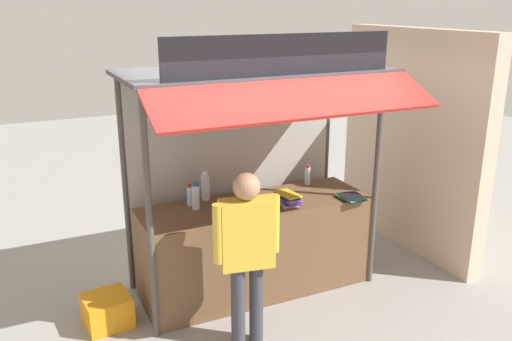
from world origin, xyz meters
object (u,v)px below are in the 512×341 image
(banana_bunch_leftmost, at_px, (357,108))
(water_bottle_center, at_px, (196,197))
(plastic_crate, at_px, (107,310))
(magazine_stack_back_right, at_px, (351,197))
(banana_bunch_inner_left, at_px, (291,111))
(banana_bunch_rightmost, at_px, (204,117))
(water_bottle_far_left, at_px, (205,186))
(vendor_person, at_px, (247,245))
(magazine_stack_mid_right, at_px, (288,198))
(water_bottle_far_right, at_px, (308,176))
(water_bottle_right, at_px, (190,195))
(banana_bunch_inner_right, at_px, (252,111))

(banana_bunch_leftmost, bearing_deg, water_bottle_center, 157.45)
(water_bottle_center, relative_size, plastic_crate, 0.67)
(water_bottle_center, xyz_separation_m, magazine_stack_back_right, (1.56, -0.42, -0.11))
(banana_bunch_leftmost, height_order, banana_bunch_inner_left, same)
(banana_bunch_inner_left, bearing_deg, water_bottle_center, 140.35)
(magazine_stack_back_right, relative_size, banana_bunch_rightmost, 1.18)
(water_bottle_far_left, bearing_deg, vendor_person, -92.79)
(plastic_crate, bearing_deg, water_bottle_far_left, 16.07)
(water_bottle_far_left, xyz_separation_m, magazine_stack_mid_right, (0.73, -0.45, -0.10))
(water_bottle_far_right, height_order, banana_bunch_leftmost, banana_bunch_leftmost)
(water_bottle_center, bearing_deg, banana_bunch_leftmost, -22.55)
(water_bottle_center, xyz_separation_m, vendor_person, (0.12, -0.95, -0.14))
(banana_bunch_rightmost, height_order, plastic_crate, banana_bunch_rightmost)
(water_bottle_center, relative_size, vendor_person, 0.17)
(water_bottle_far_right, xyz_separation_m, water_bottle_right, (-1.40, -0.05, -0.00))
(vendor_person, bearing_deg, water_bottle_center, -72.48)
(banana_bunch_inner_left, bearing_deg, water_bottle_far_left, 123.73)
(water_bottle_far_left, distance_m, banana_bunch_inner_left, 1.32)
(water_bottle_center, relative_size, banana_bunch_inner_left, 0.99)
(banana_bunch_leftmost, bearing_deg, water_bottle_right, 153.56)
(vendor_person, bearing_deg, water_bottle_far_left, -82.59)
(banana_bunch_inner_left, distance_m, vendor_person, 1.25)
(banana_bunch_leftmost, bearing_deg, water_bottle_far_left, 147.23)
(banana_bunch_rightmost, distance_m, banana_bunch_inner_right, 0.44)
(banana_bunch_inner_right, bearing_deg, water_bottle_center, 119.69)
(water_bottle_far_right, height_order, banana_bunch_inner_left, banana_bunch_inner_left)
(water_bottle_right, relative_size, banana_bunch_leftmost, 0.73)
(water_bottle_far_left, distance_m, water_bottle_right, 0.22)
(banana_bunch_leftmost, distance_m, banana_bunch_inner_right, 1.10)
(vendor_person, bearing_deg, banana_bunch_inner_right, -111.36)
(water_bottle_center, bearing_deg, vendor_person, -82.68)
(water_bottle_far_left, relative_size, banana_bunch_leftmost, 1.02)
(magazine_stack_mid_right, xyz_separation_m, banana_bunch_inner_left, (-0.19, -0.36, 0.98))
(magazine_stack_back_right, distance_m, banana_bunch_inner_right, 1.61)
(plastic_crate, bearing_deg, banana_bunch_leftmost, -11.36)
(water_bottle_right, height_order, plastic_crate, water_bottle_right)
(magazine_stack_mid_right, bearing_deg, banana_bunch_inner_left, -117.20)
(water_bottle_far_left, bearing_deg, magazine_stack_mid_right, -31.67)
(magazine_stack_mid_right, bearing_deg, water_bottle_far_right, 40.80)
(water_bottle_far_right, relative_size, banana_bunch_inner_left, 0.81)
(vendor_person, bearing_deg, magazine_stack_back_right, -149.58)
(vendor_person, xyz_separation_m, plastic_crate, (-1.08, 0.84, -0.82))
(banana_bunch_inner_left, relative_size, plastic_crate, 0.68)
(banana_bunch_leftmost, xyz_separation_m, vendor_person, (-1.32, -0.35, -1.01))
(magazine_stack_back_right, xyz_separation_m, banana_bunch_leftmost, (-0.12, -0.17, 0.98))
(water_bottle_center, height_order, magazine_stack_back_right, water_bottle_center)
(banana_bunch_leftmost, distance_m, banana_bunch_inner_left, 0.72)
(water_bottle_far_right, height_order, magazine_stack_back_right, water_bottle_far_right)
(banana_bunch_rightmost, relative_size, plastic_crate, 0.60)
(magazine_stack_back_right, height_order, banana_bunch_rightmost, banana_bunch_rightmost)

